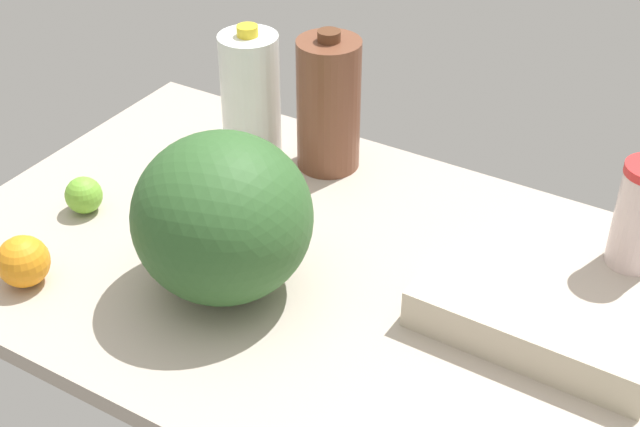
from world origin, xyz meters
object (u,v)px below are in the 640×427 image
at_px(lime_beside_bowl, 84,195).
at_px(egg_carton, 529,332).
at_px(orange_near_front, 23,261).
at_px(watermelon, 223,218).
at_px(milk_jug, 251,97).
at_px(chocolate_milk_jug, 329,104).

bearing_deg(lime_beside_bowl, egg_carton, -175.20).
xyz_separation_m(egg_carton, orange_near_front, (0.70, 0.25, 0.01)).
bearing_deg(lime_beside_bowl, orange_near_front, 106.86).
distance_m(watermelon, egg_carton, 0.46).
distance_m(milk_jug, lime_beside_bowl, 0.34).
height_order(milk_jug, orange_near_front, milk_jug).
distance_m(egg_carton, lime_beside_bowl, 0.76).
distance_m(milk_jug, egg_carton, 0.67).
distance_m(milk_jug, orange_near_front, 0.50).
distance_m(orange_near_front, lime_beside_bowl, 0.20).
xyz_separation_m(milk_jug, chocolate_milk_jug, (-0.14, -0.04, 0.00)).
bearing_deg(orange_near_front, egg_carton, -160.24).
distance_m(chocolate_milk_jug, lime_beside_bowl, 0.45).
bearing_deg(orange_near_front, lime_beside_bowl, -73.14).
xyz_separation_m(chocolate_milk_jug, orange_near_front, (0.22, 0.53, -0.08)).
relative_size(watermelon, lime_beside_bowl, 4.18).
bearing_deg(chocolate_milk_jug, watermelon, 96.97).
height_order(chocolate_milk_jug, lime_beside_bowl, chocolate_milk_jug).
height_order(egg_carton, lime_beside_bowl, lime_beside_bowl).
xyz_separation_m(milk_jug, egg_carton, (-0.62, 0.23, -0.09)).
bearing_deg(chocolate_milk_jug, egg_carton, 150.08).
bearing_deg(egg_carton, chocolate_milk_jug, -28.85).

